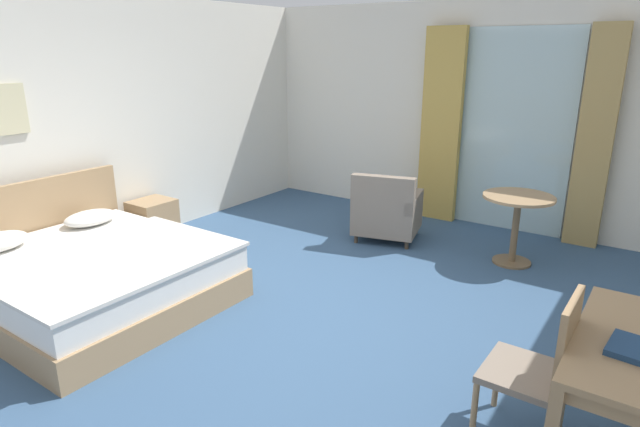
% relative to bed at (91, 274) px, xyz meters
% --- Properties ---
extents(ground, '(6.22, 7.31, 0.10)m').
position_rel_bed_xyz_m(ground, '(1.71, 0.85, -0.32)').
color(ground, '#38567A').
extents(wall_back, '(5.82, 0.12, 2.75)m').
position_rel_bed_xyz_m(wall_back, '(1.71, 4.25, 1.10)').
color(wall_back, white).
rests_on(wall_back, ground).
extents(wall_left, '(0.12, 6.91, 2.75)m').
position_rel_bed_xyz_m(wall_left, '(-1.14, 0.85, 1.10)').
color(wall_left, white).
rests_on(wall_left, ground).
extents(balcony_glass_door, '(1.34, 0.02, 2.42)m').
position_rel_bed_xyz_m(balcony_glass_door, '(2.39, 4.17, 0.94)').
color(balcony_glass_door, silver).
rests_on(balcony_glass_door, ground).
extents(curtain_panel_left, '(0.51, 0.10, 2.44)m').
position_rel_bed_xyz_m(curtain_panel_left, '(1.50, 4.07, 0.95)').
color(curtain_panel_left, tan).
rests_on(curtain_panel_left, ground).
extents(curtain_panel_right, '(0.36, 0.10, 2.44)m').
position_rel_bed_xyz_m(curtain_panel_right, '(3.28, 4.07, 0.95)').
color(curtain_panel_right, tan).
rests_on(curtain_panel_right, ground).
extents(bed, '(2.06, 1.88, 0.97)m').
position_rel_bed_xyz_m(bed, '(0.00, 0.00, 0.00)').
color(bed, tan).
rests_on(bed, ground).
extents(nightstand, '(0.41, 0.46, 0.50)m').
position_rel_bed_xyz_m(nightstand, '(-0.83, 1.32, -0.02)').
color(nightstand, tan).
rests_on(nightstand, ground).
extents(desk_chair, '(0.43, 0.45, 0.94)m').
position_rel_bed_xyz_m(desk_chair, '(3.65, 0.40, 0.24)').
color(desk_chair, gray).
rests_on(desk_chair, ground).
extents(closed_book, '(0.24, 0.28, 0.03)m').
position_rel_bed_xyz_m(closed_book, '(4.06, 0.40, 0.48)').
color(closed_book, navy).
rests_on(closed_book, writing_desk).
extents(armchair_by_window, '(0.87, 0.84, 0.82)m').
position_rel_bed_xyz_m(armchair_by_window, '(1.36, 2.94, 0.06)').
color(armchair_by_window, gray).
rests_on(armchair_by_window, ground).
extents(round_cafe_table, '(0.71, 0.71, 0.74)m').
position_rel_bed_xyz_m(round_cafe_table, '(2.80, 3.06, 0.28)').
color(round_cafe_table, tan).
rests_on(round_cafe_table, ground).
extents(framed_picture, '(0.03, 0.40, 0.46)m').
position_rel_bed_xyz_m(framed_picture, '(-1.06, 0.00, 1.36)').
color(framed_picture, beige).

